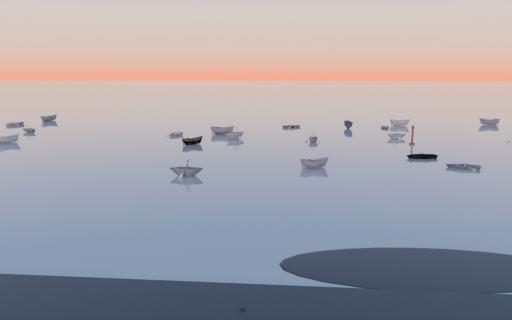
# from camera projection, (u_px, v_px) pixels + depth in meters

# --- Properties ---
(ground) EXTENTS (600.00, 600.00, 0.00)m
(ground) POSITION_uv_depth(u_px,v_px,m) (283.00, 113.00, 128.48)
(ground) COLOR #70645D
(ground) RESTS_ON ground
(mud_lobes) EXTENTS (140.00, 6.00, 0.07)m
(mud_lobes) POSITION_uv_depth(u_px,v_px,m) (214.00, 269.00, 29.65)
(mud_lobes) COLOR black
(mud_lobes) RESTS_ON ground
(moored_fleet) EXTENTS (124.00, 58.00, 1.20)m
(moored_fleet) POSITION_uv_depth(u_px,v_px,m) (272.00, 139.00, 82.49)
(moored_fleet) COLOR #BCBBB7
(moored_fleet) RESTS_ON ground
(boat_near_center) EXTENTS (2.20, 3.72, 1.21)m
(boat_near_center) POSITION_uv_depth(u_px,v_px,m) (314.00, 168.00, 59.37)
(boat_near_center) COLOR slate
(boat_near_center) RESTS_ON ground
(channel_marker) EXTENTS (0.89, 0.89, 3.16)m
(channel_marker) POSITION_uv_depth(u_px,v_px,m) (412.00, 136.00, 77.11)
(channel_marker) COLOR #47190F
(channel_marker) RESTS_ON ground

